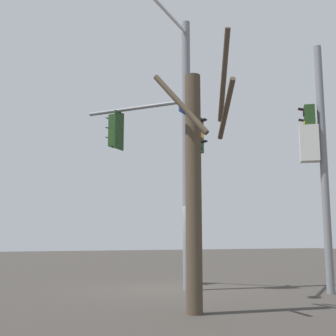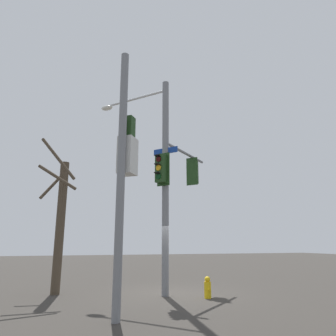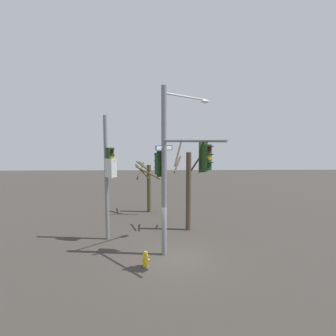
% 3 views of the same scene
% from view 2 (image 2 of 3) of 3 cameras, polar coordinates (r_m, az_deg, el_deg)
% --- Properties ---
extents(ground_plane, '(80.00, 80.00, 0.00)m').
position_cam_2_polar(ground_plane, '(12.81, 0.52, -21.88)').
color(ground_plane, '#36322D').
extents(main_signal_pole_assembly, '(3.21, 5.23, 8.51)m').
position_cam_2_polar(main_signal_pole_assembly, '(12.93, -0.20, -0.32)').
color(main_signal_pole_assembly, slate).
rests_on(main_signal_pole_assembly, ground).
extents(secondary_pole_assembly, '(0.76, 0.66, 7.30)m').
position_cam_2_polar(secondary_pole_assembly, '(8.79, -7.91, 1.17)').
color(secondary_pole_assembly, slate).
rests_on(secondary_pole_assembly, ground).
extents(fire_hydrant, '(0.38, 0.24, 0.73)m').
position_cam_2_polar(fire_hydrant, '(11.86, 7.20, -20.78)').
color(fire_hydrant, yellow).
rests_on(fire_hydrant, ground).
extents(bare_tree_across_street, '(1.91, 1.50, 5.94)m').
position_cam_2_polar(bare_tree_across_street, '(13.21, -19.05, -8.73)').
color(bare_tree_across_street, '#493C2E').
rests_on(bare_tree_across_street, ground).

